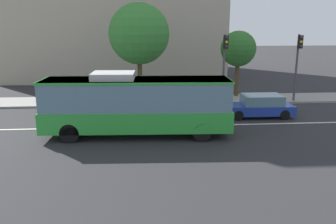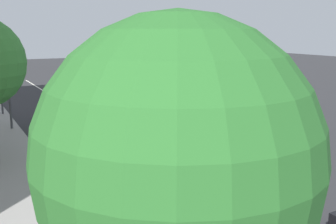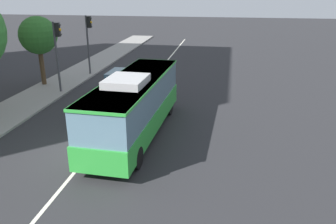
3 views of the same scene
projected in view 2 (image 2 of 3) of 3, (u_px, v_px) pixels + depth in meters
name	position (u px, v px, depth m)	size (l,w,h in m)	color
ground_plane	(143.00, 151.00, 23.45)	(160.00, 160.00, 0.00)	#28282B
sidewalk_kerb	(14.00, 170.00, 20.16)	(80.00, 3.38, 0.14)	gray
lane_centre_line	(143.00, 151.00, 23.45)	(76.00, 0.16, 0.01)	silver
transit_bus	(150.00, 111.00, 25.86)	(10.10, 2.95, 3.46)	green
sedan_blue	(66.00, 111.00, 31.37)	(4.52, 1.86, 1.46)	#1E3899
traffic_light_near_corner	(10.00, 79.00, 27.70)	(0.34, 0.62, 5.20)	#47474C
traffic_light_mid_block	(1.00, 71.00, 32.57)	(0.32, 0.62, 5.20)	#47474C
street_tree_kerbside_right	(177.00, 157.00, 6.77)	(4.77, 4.77, 7.17)	#4C3823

